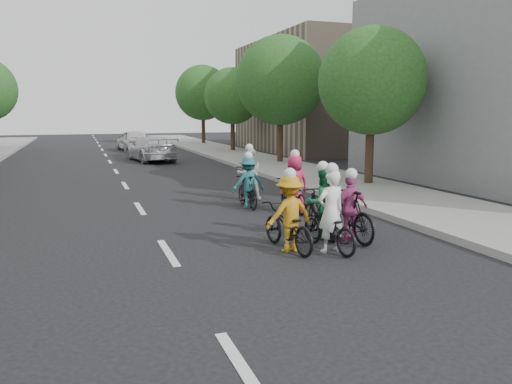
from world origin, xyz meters
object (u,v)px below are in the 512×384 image
cyclist_5 (321,208)px  follow_car_trail (133,140)px  cyclist_0 (288,221)px  cyclist_2 (349,213)px  cyclist_3 (329,223)px  cyclist_6 (248,186)px  follow_car_lead (151,149)px  cyclist_4 (249,180)px  cyclist_1 (294,191)px

cyclist_5 → follow_car_trail: cyclist_5 is taller
cyclist_0 → cyclist_5: size_ratio=1.01×
cyclist_5 → cyclist_2: bearing=135.6°
cyclist_3 → cyclist_6: bearing=-97.6°
cyclist_6 → follow_car_lead: cyclist_6 is taller
follow_car_trail → cyclist_4: bearing=86.3°
cyclist_1 → cyclist_5: size_ratio=0.95×
follow_car_lead → cyclist_3: bearing=83.7°
cyclist_3 → cyclist_5: bearing=-116.8°
cyclist_1 → follow_car_lead: size_ratio=0.36×
cyclist_3 → cyclist_4: bearing=-102.2°
cyclist_0 → follow_car_trail: (-0.20, 28.93, 0.15)m
cyclist_2 → cyclist_4: 5.80m
cyclist_3 → follow_car_trail: bearing=-96.6°
cyclist_4 → cyclist_5: (-0.06, -5.32, 0.02)m
cyclist_5 → follow_car_lead: cyclist_5 is taller
cyclist_1 → cyclist_3: 4.08m
cyclist_1 → cyclist_4: bearing=-76.5°
cyclist_4 → follow_car_trail: bearing=-75.8°
cyclist_2 → cyclist_5: size_ratio=1.03×
cyclist_0 → follow_car_lead: (-0.02, 20.35, 0.10)m
cyclist_2 → cyclist_3: cyclist_3 is taller
cyclist_5 → cyclist_6: 3.93m
follow_car_trail → cyclist_3: bearing=84.7°
cyclist_4 → follow_car_trail: (-1.39, 22.83, 0.13)m
cyclist_1 → cyclist_4: (-0.53, 2.42, 0.03)m
cyclist_4 → cyclist_6: bearing=81.4°
cyclist_3 → follow_car_trail: cyclist_3 is taller
cyclist_2 → cyclist_3: 1.00m
cyclist_2 → cyclist_3: bearing=31.5°
cyclist_1 → follow_car_lead: cyclist_1 is taller
cyclist_5 → follow_car_trail: size_ratio=0.42×
cyclist_3 → cyclist_6: (-0.08, 4.98, 0.07)m
cyclist_2 → follow_car_trail: (-1.77, 28.63, 0.15)m
cyclist_1 → follow_car_trail: 25.33m
cyclist_3 → follow_car_trail: 29.24m
cyclist_0 → cyclist_3: size_ratio=1.04×
follow_car_lead → cyclist_0: bearing=81.6°
cyclist_3 → follow_car_trail: (-0.98, 29.23, 0.19)m
cyclist_4 → follow_car_lead: 14.31m
cyclist_4 → cyclist_6: size_ratio=1.22×
cyclist_4 → cyclist_3: bearing=97.0°
cyclist_6 → cyclist_0: bearing=80.7°
cyclist_6 → follow_car_lead: bearing=-88.1°
cyclist_3 → cyclist_5: cyclist_3 is taller
cyclist_1 → cyclist_4: cyclist_4 is taller
cyclist_2 → follow_car_trail: 28.68m
cyclist_3 → cyclist_5: size_ratio=0.97×
cyclist_0 → follow_car_lead: cyclist_0 is taller
cyclist_2 → follow_car_lead: bearing=-90.9°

